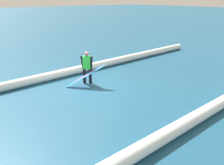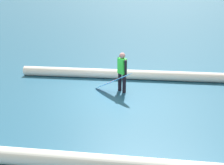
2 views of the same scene
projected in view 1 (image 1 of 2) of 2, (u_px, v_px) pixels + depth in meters
The scene contains 5 objects.
ground_plane at pixel (88, 87), 10.02m from camera, with size 186.01×186.01×0.00m, color navy.
surfer at pixel (87, 66), 10.17m from camera, with size 0.38×0.51×1.52m.
surfboard at pixel (85, 76), 9.91m from camera, with size 1.67×1.20×1.03m.
wave_crest_foreground at pixel (109, 62), 13.09m from camera, with size 0.41×0.41×14.17m, color white.
wave_crest_midground at pixel (216, 106), 7.82m from camera, with size 0.42×0.42×25.92m, color white.
Camera 1 is at (5.03, 7.88, 3.78)m, focal length 35.68 mm.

